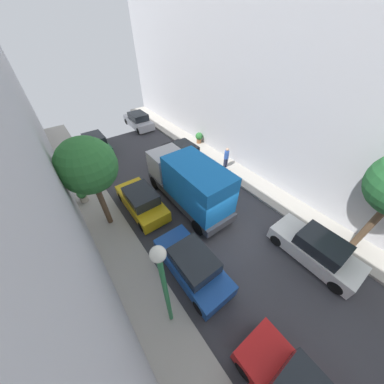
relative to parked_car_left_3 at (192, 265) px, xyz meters
name	(u,v)px	position (x,y,z in m)	size (l,w,h in m)	color
ground	(225,237)	(2.70, 0.50, -0.72)	(32.00, 32.00, 0.00)	#38383D
sidewalk_left	(145,292)	(-2.30, 0.50, -0.64)	(2.00, 44.00, 0.15)	#A8A399
sidewalk_right	(279,200)	(7.70, 0.50, -0.64)	(2.00, 44.00, 0.15)	#A8A399
building_right	(372,55)	(11.70, 0.50, 7.17)	(6.00, 44.00, 15.79)	#B2B2B7
parked_car_left_3	(192,265)	(0.00, 0.00, 0.00)	(1.78, 4.20, 1.57)	#194799
parked_car_left_4	(142,201)	(0.00, 5.28, 0.00)	(1.78, 4.20, 1.57)	gold
parked_car_left_5	(96,144)	(0.00, 14.53, 0.00)	(1.78, 4.20, 1.57)	#1E6638
parked_car_right_2	(316,249)	(5.40, -3.02, 0.00)	(1.78, 4.20, 1.57)	white
parked_car_right_3	(184,154)	(5.40, 8.37, 0.00)	(1.78, 4.20, 1.57)	black
parked_car_right_4	(139,121)	(5.40, 17.03, 0.00)	(1.78, 4.20, 1.57)	silver
delivery_truck	(189,183)	(2.70, 3.91, 1.07)	(2.26, 6.60, 3.38)	#4C4C51
pedestrian	(226,157)	(7.41, 5.43, 0.35)	(0.40, 0.36, 1.72)	#2D334C
street_tree_0	(88,166)	(-2.08, 5.41, 3.40)	(2.75, 2.75, 5.37)	brown
potted_plant_0	(82,195)	(-2.81, 8.20, -0.09)	(0.60, 0.60, 0.91)	#B2A899
potted_plant_3	(199,137)	(8.28, 9.96, 0.01)	(0.68, 0.68, 1.02)	brown
lamp_post	(163,281)	(-1.90, -1.09, 2.78)	(0.44, 0.44, 5.03)	#26723F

